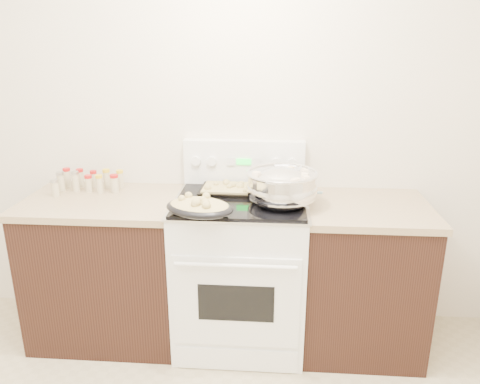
{
  "coord_description": "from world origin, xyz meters",
  "views": [
    {
      "loc": [
        0.54,
        -1.14,
        1.84
      ],
      "look_at": [
        0.35,
        1.37,
        1.0
      ],
      "focal_mm": 35.0,
      "sensor_mm": 36.0,
      "label": 1
    }
  ],
  "objects": [
    {
      "name": "room_shell",
      "position": [
        0.0,
        0.0,
        1.7
      ],
      "size": [
        4.1,
        3.6,
        2.75
      ],
      "color": "silver",
      "rests_on": "ground"
    },
    {
      "name": "counter_left",
      "position": [
        -0.48,
        1.43,
        0.46
      ],
      "size": [
        0.93,
        0.67,
        0.92
      ],
      "color": "black",
      "rests_on": "ground"
    },
    {
      "name": "counter_right",
      "position": [
        1.08,
        1.43,
        0.46
      ],
      "size": [
        0.73,
        0.67,
        0.92
      ],
      "color": "black",
      "rests_on": "ground"
    },
    {
      "name": "kitchen_range",
      "position": [
        0.35,
        1.42,
        0.49
      ],
      "size": [
        0.78,
        0.73,
        1.22
      ],
      "color": "white",
      "rests_on": "ground"
    },
    {
      "name": "mixing_bowl",
      "position": [
        0.59,
        1.36,
        1.04
      ],
      "size": [
        0.52,
        0.52,
        0.24
      ],
      "color": "silver",
      "rests_on": "kitchen_range"
    },
    {
      "name": "roasting_pan",
      "position": [
        0.15,
        1.14,
        0.99
      ],
      "size": [
        0.43,
        0.36,
        0.11
      ],
      "color": "black",
      "rests_on": "kitchen_range"
    },
    {
      "name": "baking_sheet",
      "position": [
        0.28,
        1.54,
        0.96
      ],
      "size": [
        0.37,
        0.27,
        0.06
      ],
      "color": "black",
      "rests_on": "kitchen_range"
    },
    {
      "name": "wooden_spoon",
      "position": [
        0.47,
        1.39,
        0.95
      ],
      "size": [
        0.04,
        0.29,
        0.04
      ],
      "color": "#9B6C46",
      "rests_on": "kitchen_range"
    },
    {
      "name": "blue_ladle",
      "position": [
        0.67,
        1.35,
        0.97
      ],
      "size": [
        0.21,
        0.19,
        0.09
      ],
      "color": "#8CBBD0",
      "rests_on": "kitchen_range"
    },
    {
      "name": "spice_jars",
      "position": [
        -0.63,
        1.57,
        0.98
      ],
      "size": [
        0.39,
        0.24,
        0.13
      ],
      "color": "#BFB28C",
      "rests_on": "counter_left"
    }
  ]
}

